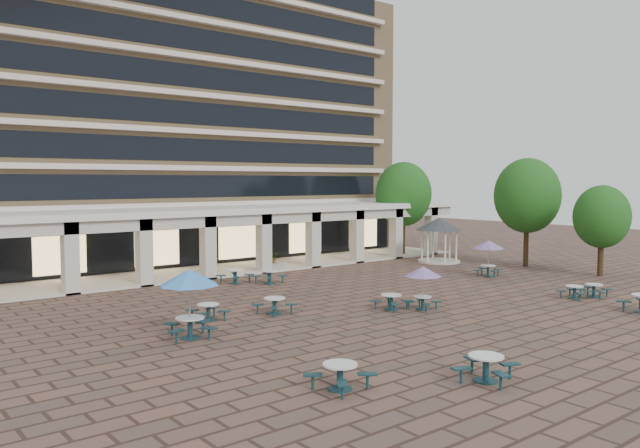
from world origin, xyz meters
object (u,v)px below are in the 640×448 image
(planter_left, at_px, (205,269))
(planter_right, at_px, (273,263))
(gazebo, at_px, (439,229))
(picnic_table_0, at_px, (340,374))
(picnic_table_1, at_px, (486,366))

(planter_left, distance_m, planter_right, 5.32)
(gazebo, height_order, planter_left, gazebo)
(picnic_table_0, bearing_deg, gazebo, 26.10)
(picnic_table_0, height_order, gazebo, gazebo)
(planter_left, bearing_deg, planter_right, -0.00)
(picnic_table_0, xyz_separation_m, picnic_table_1, (4.02, -2.25, 0.02))
(planter_left, bearing_deg, picnic_table_0, -108.38)
(picnic_table_0, distance_m, planter_left, 22.75)
(picnic_table_1, height_order, planter_left, planter_left)
(planter_right, bearing_deg, picnic_table_1, -109.56)
(picnic_table_1, bearing_deg, planter_left, 60.76)
(picnic_table_1, height_order, gazebo, gazebo)
(gazebo, distance_m, planter_right, 13.21)
(picnic_table_0, relative_size, picnic_table_1, 0.88)
(gazebo, bearing_deg, picnic_table_0, -145.14)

